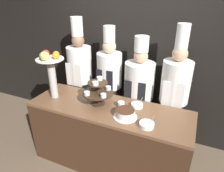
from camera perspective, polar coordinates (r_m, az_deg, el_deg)
wall_back at (r=3.10m, az=6.39°, el=10.23°), size 10.00×0.06×2.80m
buffet_counter at (r=2.75m, az=-0.87°, el=-14.20°), size 2.04×0.67×0.90m
tiered_stand at (r=2.47m, az=-4.05°, el=-1.39°), size 0.39×0.39×0.34m
fruit_pedestal at (r=2.66m, az=-17.16°, el=5.21°), size 0.35×0.35×0.65m
cake_round at (r=2.29m, az=3.84°, el=-7.85°), size 0.27×0.27×0.10m
cup_white at (r=2.47m, az=2.61°, el=-5.33°), size 0.09×0.09×0.07m
serving_bowl_near at (r=2.18m, az=9.87°, el=-10.82°), size 0.16×0.16×0.15m
serving_bowl_far at (r=2.50m, az=7.17°, el=-5.46°), size 0.15×0.15×0.15m
chef_left at (r=3.19m, az=-9.04°, el=3.29°), size 0.37×0.37×1.89m
chef_center_left at (r=2.98m, az=-0.74°, el=1.31°), size 0.36×0.36×1.80m
chef_center_right at (r=2.86m, az=7.60°, el=-1.39°), size 0.41×0.41×1.70m
chef_right at (r=2.76m, az=17.33°, el=-1.88°), size 0.37×0.37×1.88m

